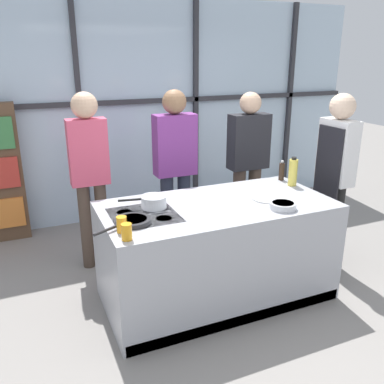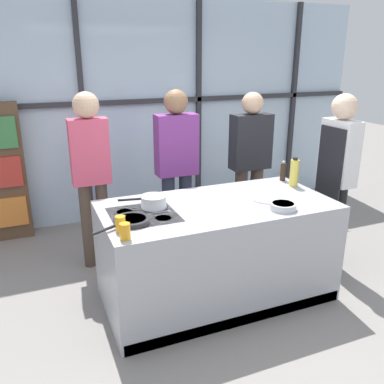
{
  "view_description": "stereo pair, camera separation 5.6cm",
  "coord_description": "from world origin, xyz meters",
  "views": [
    {
      "loc": [
        -1.49,
        -2.9,
        2.11
      ],
      "look_at": [
        -0.2,
        0.1,
        1.0
      ],
      "focal_mm": 38.0,
      "sensor_mm": 36.0,
      "label": 1
    },
    {
      "loc": [
        -1.44,
        -2.93,
        2.11
      ],
      "look_at": [
        -0.2,
        0.1,
        1.0
      ],
      "focal_mm": 38.0,
      "sensor_mm": 36.0,
      "label": 2
    }
  ],
  "objects": [
    {
      "name": "oil_bottle",
      "position": [
        0.9,
        0.17,
        1.03
      ],
      "size": [
        0.08,
        0.08,
        0.28
      ],
      "color": "#E0CC4C",
      "rests_on": "demo_island"
    },
    {
      "name": "juice_glass_near",
      "position": [
        -0.9,
        -0.39,
        0.96
      ],
      "size": [
        0.07,
        0.07,
        0.12
      ],
      "primitive_type": "cylinder",
      "color": "orange",
      "rests_on": "demo_island"
    },
    {
      "name": "pepper_grinder",
      "position": [
        0.91,
        0.37,
        0.99
      ],
      "size": [
        0.06,
        0.06,
        0.21
      ],
      "color": "#332319",
      "rests_on": "demo_island"
    },
    {
      "name": "juice_glass_far",
      "position": [
        -0.9,
        -0.25,
        0.96
      ],
      "size": [
        0.07,
        0.07,
        0.12
      ],
      "primitive_type": "cylinder",
      "color": "orange",
      "rests_on": "demo_island"
    },
    {
      "name": "demo_island",
      "position": [
        -0.0,
        -0.0,
        0.45
      ],
      "size": [
        1.99,
        0.99,
        0.9
      ],
      "color": "#A8AAB2",
      "rests_on": "ground_plane"
    },
    {
      "name": "saucepan",
      "position": [
        -0.53,
        0.13,
        0.95
      ],
      "size": [
        0.4,
        0.22,
        0.1
      ],
      "color": "silver",
      "rests_on": "demo_island"
    },
    {
      "name": "mixing_bowl",
      "position": [
        0.44,
        -0.32,
        0.93
      ],
      "size": [
        0.22,
        0.22,
        0.06
      ],
      "color": "silver",
      "rests_on": "demo_island"
    },
    {
      "name": "chef",
      "position": [
        1.36,
        0.12,
        1.03
      ],
      "size": [
        0.25,
        0.4,
        1.77
      ],
      "rotation": [
        0.0,
        0.0,
        1.57
      ],
      "color": "black",
      "rests_on": "ground_plane"
    },
    {
      "name": "bookshelf",
      "position": [
        -1.75,
        2.08,
        0.81
      ],
      "size": [
        0.51,
        0.19,
        1.61
      ],
      "color": "brown",
      "rests_on": "ground_plane"
    },
    {
      "name": "back_window_wall",
      "position": [
        0.0,
        2.26,
        1.4
      ],
      "size": [
        6.4,
        0.1,
        2.8
      ],
      "color": "silver",
      "rests_on": "ground_plane"
    },
    {
      "name": "frying_pan",
      "position": [
        -0.79,
        -0.13,
        0.92
      ],
      "size": [
        0.46,
        0.31,
        0.04
      ],
      "color": "#232326",
      "rests_on": "demo_island"
    },
    {
      "name": "white_plate",
      "position": [
        0.46,
        -0.06,
        0.91
      ],
      "size": [
        0.27,
        0.27,
        0.01
      ],
      "primitive_type": "cylinder",
      "color": "white",
      "rests_on": "demo_island"
    },
    {
      "name": "spectator_center_left",
      "position": [
        0.0,
        1.01,
        1.02
      ],
      "size": [
        0.44,
        0.25,
        1.78
      ],
      "rotation": [
        0.0,
        0.0,
        3.14
      ],
      "color": "#232838",
      "rests_on": "ground_plane"
    },
    {
      "name": "spectator_far_left",
      "position": [
        -0.9,
        1.01,
        1.06
      ],
      "size": [
        0.37,
        0.25,
        1.79
      ],
      "rotation": [
        0.0,
        0.0,
        3.14
      ],
      "color": "#47382D",
      "rests_on": "ground_plane"
    },
    {
      "name": "ground_plane",
      "position": [
        0.0,
        0.0,
        0.0
      ],
      "size": [
        18.0,
        18.0,
        0.0
      ],
      "primitive_type": "plane",
      "color": "gray"
    },
    {
      "name": "spectator_center_right",
      "position": [
        0.9,
        1.01,
        0.98
      ],
      "size": [
        0.46,
        0.24,
        1.72
      ],
      "rotation": [
        0.0,
        0.0,
        3.14
      ],
      "color": "#47382D",
      "rests_on": "ground_plane"
    }
  ]
}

